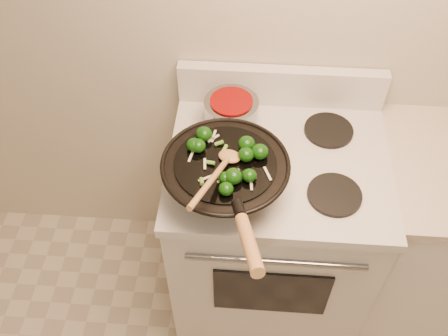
{
  "coord_description": "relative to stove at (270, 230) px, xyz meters",
  "views": [
    {
      "loc": [
        -0.16,
        -0.01,
        2.22
      ],
      "look_at": [
        -0.24,
        1.02,
        1.03
      ],
      "focal_mm": 40.0,
      "sensor_mm": 36.0,
      "label": 1
    }
  ],
  "objects": [
    {
      "name": "stirfry",
      "position": [
        -0.17,
        -0.14,
        0.61
      ],
      "size": [
        0.27,
        0.28,
        0.05
      ],
      "color": "#0D3809",
      "rests_on": "wok"
    },
    {
      "name": "stove",
      "position": [
        0.0,
        0.0,
        0.0
      ],
      "size": [
        0.78,
        0.67,
        1.08
      ],
      "color": "silver",
      "rests_on": "ground"
    },
    {
      "name": "saucepan",
      "position": [
        -0.18,
        0.14,
        0.52
      ],
      "size": [
        0.2,
        0.32,
        0.12
      ],
      "color": "gray",
      "rests_on": "stove"
    },
    {
      "name": "wooden_spoon",
      "position": [
        -0.19,
        -0.22,
        0.62
      ],
      "size": [
        0.14,
        0.32,
        0.11
      ],
      "color": "#A87542",
      "rests_on": "wok"
    },
    {
      "name": "wok",
      "position": [
        -0.18,
        -0.16,
        0.53
      ],
      "size": [
        0.41,
        0.67,
        0.28
      ],
      "color": "black",
      "rests_on": "stove"
    }
  ]
}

